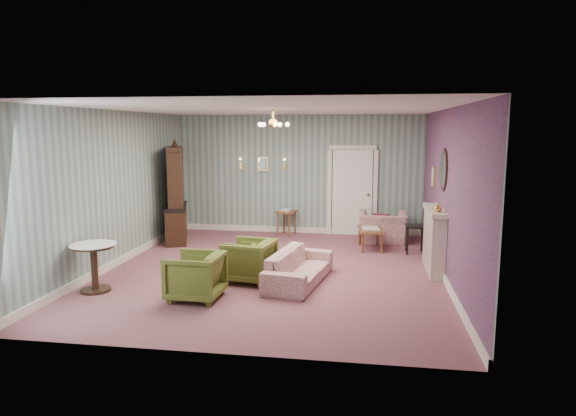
% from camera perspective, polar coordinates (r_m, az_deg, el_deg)
% --- Properties ---
extents(floor, '(7.00, 7.00, 0.00)m').
position_cam_1_polar(floor, '(9.33, -1.60, -7.03)').
color(floor, '#834C55').
rests_on(floor, ground).
extents(ceiling, '(7.00, 7.00, 0.00)m').
position_cam_1_polar(ceiling, '(8.98, -1.68, 11.05)').
color(ceiling, white).
rests_on(ceiling, ground).
extents(wall_back, '(6.00, 0.00, 6.00)m').
position_cam_1_polar(wall_back, '(12.49, 1.26, 3.78)').
color(wall_back, slate).
rests_on(wall_back, ground).
extents(wall_front, '(6.00, 0.00, 6.00)m').
position_cam_1_polar(wall_front, '(5.68, -8.01, -2.46)').
color(wall_front, slate).
rests_on(wall_front, ground).
extents(wall_left, '(0.00, 7.00, 7.00)m').
position_cam_1_polar(wall_left, '(10.03, -18.77, 2.06)').
color(wall_left, slate).
rests_on(wall_left, ground).
extents(wall_right, '(0.00, 7.00, 7.00)m').
position_cam_1_polar(wall_right, '(9.01, 17.50, 1.40)').
color(wall_right, slate).
rests_on(wall_right, ground).
extents(wall_right_floral, '(0.00, 7.00, 7.00)m').
position_cam_1_polar(wall_right_floral, '(9.00, 17.40, 1.40)').
color(wall_right_floral, '#A75379').
rests_on(wall_right_floral, ground).
extents(door, '(1.12, 0.12, 2.16)m').
position_cam_1_polar(door, '(12.38, 7.21, 1.95)').
color(door, white).
rests_on(door, floor).
extents(olive_chair_a, '(0.75, 0.79, 0.79)m').
position_cam_1_polar(olive_chair_a, '(7.85, -10.37, -7.28)').
color(olive_chair_a, '#565F21').
rests_on(olive_chair_a, floor).
extents(olive_chair_b, '(0.83, 0.87, 0.78)m').
position_cam_1_polar(olive_chair_b, '(8.64, -4.42, -5.68)').
color(olive_chair_b, '#565F21').
rests_on(olive_chair_b, floor).
extents(olive_chair_c, '(0.73, 0.76, 0.65)m').
position_cam_1_polar(olive_chair_c, '(9.19, -4.65, -5.22)').
color(olive_chair_c, '#565F21').
rests_on(olive_chair_c, floor).
extents(sofa_chintz, '(0.85, 1.92, 0.72)m').
position_cam_1_polar(sofa_chintz, '(8.54, 1.25, -6.02)').
color(sofa_chintz, '#943B4F').
rests_on(sofa_chintz, floor).
extents(wingback_chair, '(1.07, 0.70, 0.92)m').
position_cam_1_polar(wingback_chair, '(11.75, 10.57, -1.56)').
color(wingback_chair, '#943B4F').
rests_on(wingback_chair, floor).
extents(dresser, '(0.89, 1.46, 2.29)m').
position_cam_1_polar(dresser, '(11.82, -12.51, 1.80)').
color(dresser, black).
rests_on(dresser, floor).
extents(fireplace, '(0.30, 1.40, 1.16)m').
position_cam_1_polar(fireplace, '(9.52, 16.06, -3.47)').
color(fireplace, beige).
rests_on(fireplace, floor).
extents(mantel_vase, '(0.15, 0.15, 0.15)m').
position_cam_1_polar(mantel_vase, '(9.01, 16.43, 0.06)').
color(mantel_vase, gold).
rests_on(mantel_vase, fireplace).
extents(oval_mirror, '(0.04, 0.76, 0.84)m').
position_cam_1_polar(oval_mirror, '(9.35, 17.00, 4.15)').
color(oval_mirror, white).
rests_on(oval_mirror, wall_right).
extents(framed_print, '(0.04, 0.34, 0.42)m').
position_cam_1_polar(framed_print, '(10.71, 15.98, 3.40)').
color(framed_print, gold).
rests_on(framed_print, wall_right).
extents(coffee_table, '(0.58, 0.94, 0.46)m').
position_cam_1_polar(coffee_table, '(11.07, 9.20, -3.39)').
color(coffee_table, brown).
rests_on(coffee_table, floor).
extents(side_table_black, '(0.40, 0.40, 0.59)m').
position_cam_1_polar(side_table_black, '(10.85, 14.02, -3.42)').
color(side_table_black, black).
rests_on(side_table_black, floor).
extents(pedestal_table, '(0.83, 0.83, 0.78)m').
position_cam_1_polar(pedestal_table, '(8.65, -20.88, -6.25)').
color(pedestal_table, black).
rests_on(pedestal_table, floor).
extents(nesting_table, '(0.50, 0.58, 0.65)m').
position_cam_1_polar(nesting_table, '(12.33, -0.17, -1.56)').
color(nesting_table, brown).
rests_on(nesting_table, floor).
extents(gilt_mirror_back, '(0.28, 0.06, 0.36)m').
position_cam_1_polar(gilt_mirror_back, '(12.58, -2.85, 4.95)').
color(gilt_mirror_back, gold).
rests_on(gilt_mirror_back, wall_back).
extents(sconce_left, '(0.16, 0.12, 0.30)m').
position_cam_1_polar(sconce_left, '(12.68, -5.31, 4.95)').
color(sconce_left, gold).
rests_on(sconce_left, wall_back).
extents(sconce_right, '(0.16, 0.12, 0.30)m').
position_cam_1_polar(sconce_right, '(12.46, -0.38, 4.92)').
color(sconce_right, gold).
rests_on(sconce_right, wall_back).
extents(chandelier, '(0.56, 0.56, 0.36)m').
position_cam_1_polar(chandelier, '(8.98, -1.67, 9.33)').
color(chandelier, gold).
rests_on(chandelier, ceiling).
extents(burgundy_cushion, '(0.41, 0.28, 0.39)m').
position_cam_1_polar(burgundy_cushion, '(11.59, 10.34, -1.60)').
color(burgundy_cushion, maroon).
rests_on(burgundy_cushion, wingback_chair).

